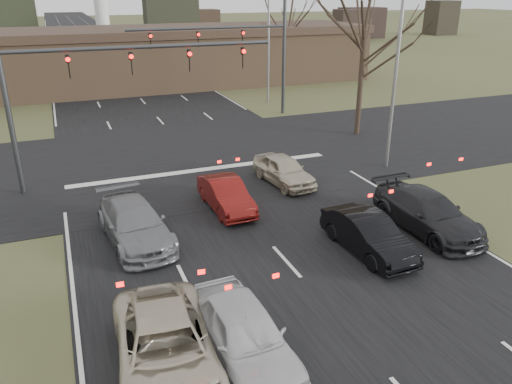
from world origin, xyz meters
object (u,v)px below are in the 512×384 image
at_px(car_black_hatch, 368,234).
at_px(car_grey_ahead, 135,223).
at_px(mast_arm_near, 85,76).
at_px(streetlight_right_far, 266,31).
at_px(car_silver_ahead, 284,170).
at_px(car_charcoal_sedan, 427,212).
at_px(mast_arm_far, 247,45).
at_px(car_red_ahead, 226,195).
at_px(streetlight_right_near, 394,57).
at_px(car_silver_suv, 166,348).
at_px(car_white_sedan, 244,333).
at_px(building, 149,57).

relative_size(car_black_hatch, car_grey_ahead, 0.83).
bearing_deg(mast_arm_near, streetlight_right_far, 43.89).
bearing_deg(car_silver_ahead, car_black_hatch, -96.83).
bearing_deg(streetlight_right_far, car_charcoal_sedan, -97.92).
xyz_separation_m(mast_arm_far, car_red_ahead, (-6.68, -15.06, -4.37)).
distance_m(car_charcoal_sedan, car_red_ahead, 8.03).
relative_size(car_grey_ahead, car_silver_ahead, 1.25).
relative_size(streetlight_right_near, car_silver_suv, 1.99).
xyz_separation_m(car_silver_suv, car_white_sedan, (1.90, -0.24, 0.05)).
bearing_deg(streetlight_right_near, car_silver_suv, -142.10).
xyz_separation_m(car_black_hatch, car_grey_ahead, (-7.44, 3.84, 0.04)).
distance_m(mast_arm_near, car_red_ahead, 8.22).
xyz_separation_m(car_white_sedan, car_grey_ahead, (-1.51, 7.37, -0.03)).
xyz_separation_m(mast_arm_near, car_black_hatch, (8.17, -10.39, -4.39)).
bearing_deg(car_white_sedan, car_grey_ahead, 99.10).
xyz_separation_m(streetlight_right_near, car_grey_ahead, (-13.32, -3.55, -4.87)).
bearing_deg(streetlight_right_far, mast_arm_near, -136.11).
bearing_deg(car_silver_ahead, car_charcoal_sedan, -71.50).
bearing_deg(streetlight_right_near, mast_arm_far, 101.47).
xyz_separation_m(mast_arm_far, car_silver_suv, (-11.07, -23.68, -4.32)).
distance_m(car_white_sedan, car_silver_ahead, 12.25).
xyz_separation_m(mast_arm_near, car_silver_suv, (0.34, -13.68, -4.37)).
bearing_deg(mast_arm_near, building, 73.87).
distance_m(car_silver_suv, car_red_ahead, 9.67).
bearing_deg(car_silver_ahead, car_silver_suv, -133.44).
relative_size(mast_arm_near, car_silver_suv, 2.41).
bearing_deg(mast_arm_near, car_white_sedan, -80.86).
bearing_deg(mast_arm_far, mast_arm_near, -138.78).
distance_m(mast_arm_near, car_silver_suv, 14.36).
relative_size(mast_arm_near, car_grey_ahead, 2.44).
relative_size(streetlight_right_near, car_charcoal_sedan, 1.98).
relative_size(mast_arm_near, mast_arm_far, 1.09).
bearing_deg(mast_arm_far, car_silver_ahead, -103.52).
distance_m(car_white_sedan, car_grey_ahead, 7.52).
relative_size(streetlight_right_near, car_grey_ahead, 2.02).
xyz_separation_m(mast_arm_far, car_grey_ahead, (-10.68, -16.55, -4.30)).
bearing_deg(car_red_ahead, streetlight_right_far, 61.42).
distance_m(streetlight_right_far, car_white_sedan, 30.89).
xyz_separation_m(mast_arm_near, car_silver_ahead, (8.23, -3.24, -4.40)).
bearing_deg(car_silver_suv, streetlight_right_far, 67.77).
bearing_deg(car_charcoal_sedan, car_black_hatch, -169.33).
distance_m(car_black_hatch, car_red_ahead, 6.35).
height_order(streetlight_right_near, streetlight_right_far, same).
height_order(building, car_silver_suv, building).
height_order(streetlight_right_far, car_silver_ahead, streetlight_right_far).
height_order(building, streetlight_right_far, streetlight_right_far).
bearing_deg(mast_arm_far, car_black_hatch, -99.03).
distance_m(car_white_sedan, car_charcoal_sedan, 9.93).
bearing_deg(building, streetlight_right_near, -76.31).
distance_m(streetlight_right_near, car_charcoal_sedan, 8.77).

